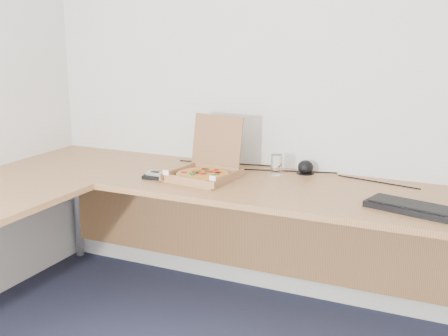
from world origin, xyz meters
The scene contains 9 objects.
room_shell centered at (0.00, 0.00, 1.25)m, with size 3.50×3.50×2.50m, color silver, non-canonical shape.
desk centered at (-0.82, 0.97, 0.70)m, with size 2.50×2.20×0.73m.
pizza_box centered at (-0.60, 1.37, 0.77)m, with size 0.29×0.34×0.30m.
drinking_glass centered at (-0.30, 1.59, 0.78)m, with size 0.06×0.06×0.11m, color silver.
keyboard centered at (0.45, 1.26, 0.74)m, with size 0.43×0.15×0.03m, color black.
wallet centered at (-0.83, 1.27, 0.74)m, with size 0.11×0.09×0.02m, color black.
phone centered at (-0.83, 1.26, 0.76)m, with size 0.09×0.05×0.02m, color #B2B5BA.
dome_speaker centered at (-0.17, 1.68, 0.77)m, with size 0.09×0.09×0.08m, color black.
cable_bundle centered at (-0.27, 1.68, 0.73)m, with size 0.64×0.04×0.01m, color black, non-canonical shape.
Camera 1 is at (0.69, -1.17, 1.49)m, focal length 46.67 mm.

